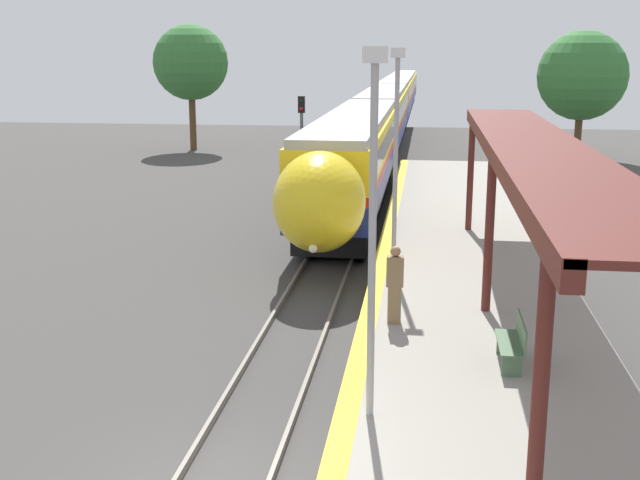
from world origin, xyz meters
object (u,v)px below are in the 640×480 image
(lamppost_mid, at_px, (396,148))
(railway_signal, at_px, (302,139))
(person_waiting, at_px, (395,283))
(train, at_px, (390,106))
(lamppost_near, at_px, (373,215))
(platform_bench, at_px, (514,341))

(lamppost_mid, bearing_deg, railway_signal, 108.62)
(person_waiting, relative_size, railway_signal, 0.36)
(train, bearing_deg, lamppost_mid, -87.10)
(lamppost_mid, bearing_deg, person_waiting, -87.26)
(person_waiting, xyz_separation_m, lamppost_near, (-0.20, -4.50, 2.39))
(platform_bench, xyz_separation_m, lamppost_mid, (-2.48, 6.16, 2.80))
(platform_bench, bearing_deg, lamppost_near, -135.74)
(railway_signal, bearing_deg, lamppost_mid, -71.38)
(lamppost_near, height_order, lamppost_mid, same)
(person_waiting, xyz_separation_m, railway_signal, (-4.74, 17.56, 1.09))
(train, relative_size, lamppost_mid, 15.05)
(platform_bench, height_order, lamppost_near, lamppost_near)
(train, bearing_deg, person_waiting, -87.12)
(person_waiting, bearing_deg, lamppost_mid, 92.74)
(train, xyz_separation_m, platform_bench, (4.67, -49.33, -0.95))
(platform_bench, relative_size, lamppost_mid, 0.25)
(train, relative_size, person_waiting, 51.14)
(lamppost_near, relative_size, lamppost_mid, 1.00)
(platform_bench, distance_m, person_waiting, 3.12)
(person_waiting, height_order, lamppost_mid, lamppost_mid)
(person_waiting, relative_size, lamppost_near, 0.29)
(person_waiting, distance_m, lamppost_mid, 4.74)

